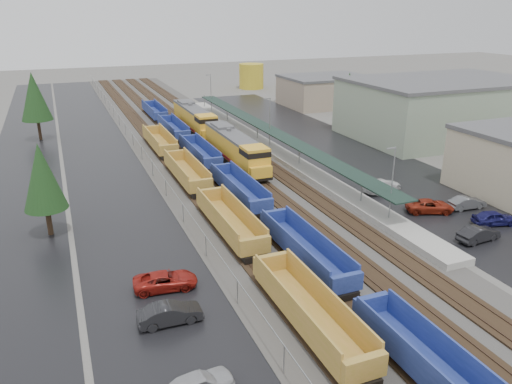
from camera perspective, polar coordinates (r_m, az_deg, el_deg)
ground at (r=33.52m, az=22.13°, el=-18.88°), size 360.00×360.00×0.00m
ballast_strip at (r=82.69m, az=-7.31°, el=5.85°), size 20.00×160.00×0.08m
trackbed at (r=82.67m, az=-7.31°, el=5.93°), size 14.60×160.00×0.22m
west_parking_lot at (r=80.41m, az=-17.71°, el=4.61°), size 10.00×160.00×0.02m
west_road at (r=80.41m, az=-24.80°, el=3.69°), size 9.00×160.00×0.02m
east_commuter_lot at (r=80.67m, az=7.80°, el=5.44°), size 16.00×100.00×0.02m
station_platform at (r=76.35m, az=1.57°, el=5.34°), size 3.00×80.00×8.00m
chainlink_fence at (r=79.04m, az=-13.75°, el=5.93°), size 0.08×160.04×2.02m
industrial_buildings at (r=87.31m, az=20.22°, el=8.37°), size 32.52×75.30×9.50m
distant_hills at (r=238.20m, az=-6.29°, el=15.21°), size 301.00×140.00×25.20m
tree_west_near at (r=49.84m, az=-23.25°, el=1.60°), size 3.96×3.96×9.00m
tree_west_far at (r=88.68m, az=-24.00°, el=9.94°), size 4.84×4.84×11.00m
tree_east at (r=90.64m, az=10.53°, el=11.09°), size 4.40×4.40×10.00m
locomotive_lead at (r=68.18m, az=-2.33°, el=4.96°), size 3.03×19.99×4.52m
locomotive_trail at (r=87.71m, az=-7.02°, el=8.28°), size 3.03×19.99×4.52m
well_string_yellow at (r=47.77m, az=-3.04°, el=-3.40°), size 2.82×79.16×2.50m
well_string_blue at (r=56.35m, az=-1.97°, el=0.32°), size 2.65×111.44×2.35m
storage_tank at (r=137.69m, az=-0.53°, el=13.10°), size 6.53×6.53×6.53m
parked_car_west_b at (r=35.58m, az=-9.79°, el=-13.55°), size 1.63×4.47×1.46m
parked_car_west_c at (r=39.54m, az=-10.31°, el=-9.95°), size 2.77×5.11×1.36m
parked_car_east_a at (r=50.74m, az=24.08°, el=-4.40°), size 1.91×4.49×1.44m
parked_car_east_b at (r=55.91m, az=19.24°, el=-1.53°), size 3.93×5.47×1.38m
parked_car_east_c at (r=60.59m, az=14.19°, el=0.72°), size 3.18×5.51×1.50m
parked_car_east_d at (r=55.14m, az=25.59°, el=-2.70°), size 2.80×4.62×1.47m
parked_car_east_e at (r=58.33m, az=22.97°, el=-1.14°), size 1.72×4.23×1.37m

